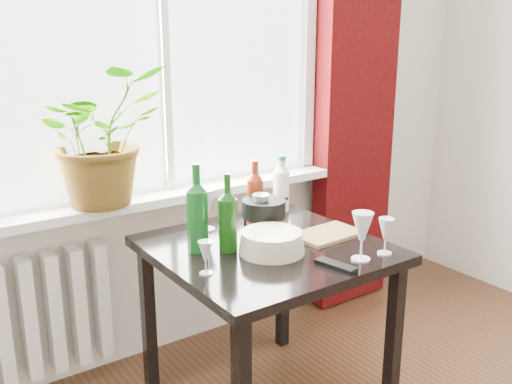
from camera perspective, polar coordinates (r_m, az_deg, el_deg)
window at (r=2.65m, az=-9.52°, el=16.43°), size 1.72×0.08×1.62m
windowsill at (r=2.69m, az=-8.14°, el=-0.24°), size 1.72×0.20×0.04m
curtain at (r=3.23m, az=10.08°, el=10.85°), size 0.50×0.12×2.56m
radiator at (r=2.66m, az=-22.93°, el=-11.91°), size 0.80×0.10×0.55m
table at (r=2.31m, az=1.09°, el=-7.45°), size 0.85×0.85×0.74m
potted_plant at (r=2.48m, az=-15.27°, el=5.43°), size 0.59×0.53×0.59m
wine_bottle_left at (r=2.18m, az=-5.91°, el=-1.50°), size 0.09×0.09×0.35m
wine_bottle_right at (r=2.18m, az=-2.85°, el=-2.04°), size 0.09×0.09×0.31m
bottle_amber at (r=2.48m, az=-0.11°, el=0.01°), size 0.09×0.09×0.29m
cleaning_bottle at (r=2.67m, az=2.53°, el=0.87°), size 0.09×0.09×0.27m
wineglass_front_right at (r=2.14m, az=10.55°, el=-4.33°), size 0.08×0.08×0.19m
wineglass_far_right at (r=2.22m, az=12.84°, el=-4.31°), size 0.07×0.07×0.15m
wineglass_back_center at (r=2.38m, az=0.48°, el=-2.14°), size 0.08×0.08×0.17m
wineglass_back_left at (r=2.43m, az=-5.00°, el=-1.72°), size 0.09×0.09×0.18m
wineglass_front_left at (r=2.00m, az=-5.06°, el=-6.55°), size 0.06×0.06×0.12m
plate_stack at (r=2.19m, az=1.56°, el=-5.06°), size 0.28×0.28×0.08m
fondue_pot at (r=2.40m, az=0.78°, el=-2.43°), size 0.22×0.20×0.14m
tv_remote at (r=2.09m, az=8.00°, el=-7.29°), size 0.08×0.17×0.02m
cutting_board at (r=2.39m, az=7.17°, el=-4.19°), size 0.29×0.19×0.01m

